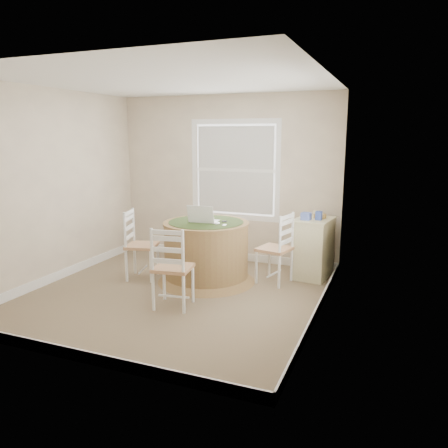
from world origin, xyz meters
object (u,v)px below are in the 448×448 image
at_px(chair_near, 173,268).
at_px(chair_right, 274,249).
at_px(corner_chest, 313,248).
at_px(round_table, 206,249).
at_px(chair_left, 142,245).
at_px(laptop, 203,220).

height_order(chair_near, chair_right, same).
bearing_deg(chair_right, corner_chest, 147.20).
bearing_deg(chair_right, round_table, -58.60).
distance_m(chair_left, chair_right, 1.84).
relative_size(round_table, chair_left, 1.41).
distance_m(round_table, laptop, 0.42).
relative_size(chair_left, chair_near, 1.00).
xyz_separation_m(round_table, laptop, (-0.03, -0.02, 0.41)).
bearing_deg(corner_chest, laptop, -143.49).
distance_m(round_table, corner_chest, 1.51).
height_order(round_table, corner_chest, corner_chest).
distance_m(chair_left, laptop, 0.97).
bearing_deg(chair_near, corner_chest, -135.87).
xyz_separation_m(chair_near, chair_right, (0.87, 1.28, 0.00)).
height_order(chair_left, chair_right, same).
bearing_deg(chair_left, laptop, -92.66).
bearing_deg(chair_left, chair_near, -145.51).
xyz_separation_m(chair_near, laptop, (-0.04, 0.96, 0.39)).
relative_size(laptop, corner_chest, 0.46).
height_order(chair_near, laptop, laptop).
bearing_deg(laptop, round_table, -147.06).
relative_size(chair_left, chair_right, 1.00).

